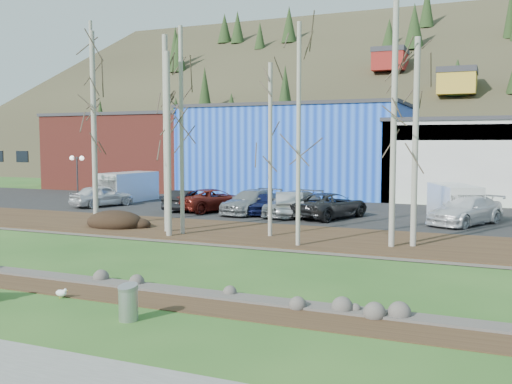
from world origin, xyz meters
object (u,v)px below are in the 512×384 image
at_px(car_0, 102,196).
at_px(car_4, 260,203).
at_px(street_lamp, 77,167).
at_px(van_grey, 126,187).
at_px(seagull, 61,293).
at_px(car_7, 466,210).
at_px(car_6, 330,205).
at_px(car_8, 251,202).
at_px(van_white, 455,202).
at_px(car_3, 293,204).
at_px(car_5, 289,204).
at_px(car_2, 213,200).
at_px(car_1, 184,200).
at_px(litter_bin, 128,304).

relative_size(car_0, car_4, 1.10).
distance_m(street_lamp, van_grey, 5.08).
relative_size(seagull, car_7, 0.08).
height_order(street_lamp, car_6, street_lamp).
xyz_separation_m(car_7, car_8, (-13.35, -0.17, -0.03)).
relative_size(street_lamp, van_white, 0.72).
distance_m(car_3, car_5, 0.33).
bearing_deg(car_2, car_1, 35.48).
bearing_deg(car_4, car_5, -27.47).
bearing_deg(seagull, car_0, 121.33).
distance_m(car_3, van_white, 9.95).
xyz_separation_m(seagull, car_8, (-2.63, 20.80, 0.74)).
height_order(car_3, car_6, car_6).
xyz_separation_m(street_lamp, van_white, (25.86, 3.54, -1.89)).
xyz_separation_m(car_1, car_5, (7.77, -0.21, 0.09)).
relative_size(car_2, car_5, 1.15).
distance_m(van_white, van_grey, 25.00).
bearing_deg(car_1, car_5, 172.32).
bearing_deg(car_2, seagull, 129.36).
xyz_separation_m(car_3, van_grey, (-15.29, 3.38, 0.37)).
distance_m(car_0, car_7, 25.15).
distance_m(seagull, car_1, 22.12).
distance_m(seagull, car_0, 25.02).
height_order(car_5, van_white, van_white).
relative_size(car_3, van_grey, 0.99).
xyz_separation_m(litter_bin, van_grey, (-18.18, 25.19, 0.84)).
distance_m(car_3, car_8, 2.95).
xyz_separation_m(car_1, car_2, (2.06, 0.40, 0.07)).
distance_m(car_0, van_grey, 3.81).
relative_size(seagull, car_0, 0.10).
relative_size(litter_bin, car_1, 0.21).
xyz_separation_m(litter_bin, car_2, (-8.80, 22.15, 0.46)).
distance_m(car_4, car_7, 12.68).
bearing_deg(car_3, litter_bin, -73.54).
distance_m(car_1, car_8, 5.02).
distance_m(litter_bin, car_4, 22.40).
xyz_separation_m(car_2, van_white, (15.59, 1.89, 0.28)).
bearing_deg(car_2, car_3, -158.78).
bearing_deg(car_0, car_8, -158.72).
height_order(car_2, car_8, car_8).
relative_size(car_0, van_grey, 0.86).
bearing_deg(car_8, car_6, 7.67).
bearing_deg(street_lamp, car_7, 14.60).
height_order(car_5, car_6, same).
xyz_separation_m(seagull, van_white, (10.00, 23.04, 1.01)).
bearing_deg(street_lamp, seagull, -39.45).
height_order(car_1, car_3, car_3).
bearing_deg(street_lamp, car_3, 16.03).
bearing_deg(seagull, litter_bin, -21.34).
bearing_deg(litter_bin, car_4, 103.34).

